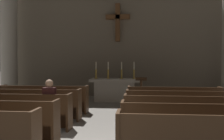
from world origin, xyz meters
name	(u,v)px	position (x,y,z in m)	size (l,w,h in m)	color
pew_left_row_3	(14,111)	(-2.22, 2.26, 0.48)	(3.06, 0.50, 0.95)	#422B19
pew_left_row_4	(31,104)	(-2.22, 3.40, 0.48)	(3.06, 0.50, 0.95)	#422B19
pew_left_row_5	(44,99)	(-2.22, 4.55, 0.48)	(3.06, 0.50, 0.95)	#422B19
pew_right_row_2	(195,125)	(2.22, 1.11, 0.48)	(3.06, 0.50, 0.95)	#422B19
pew_right_row_3	(186,114)	(2.22, 2.26, 0.48)	(3.06, 0.50, 0.95)	#422B19
pew_right_row_4	(179,106)	(2.22, 3.40, 0.48)	(3.06, 0.50, 0.95)	#422B19
pew_right_row_5	(174,101)	(2.22, 4.55, 0.48)	(3.06, 0.50, 0.95)	#422B19
column_left_third	(9,41)	(-5.09, 7.73, 2.76)	(1.19, 1.19, 5.69)	#ADA89E
altar	(115,89)	(0.00, 7.40, 0.53)	(2.20, 0.90, 1.01)	#A8A399
candlestick_outer_left	(96,73)	(-0.85, 7.40, 1.25)	(0.16, 0.16, 0.75)	#B79338
candlestick_inner_left	(108,73)	(-0.30, 7.40, 1.25)	(0.16, 0.16, 0.75)	#B79338
candlestick_inner_right	(122,73)	(0.30, 7.40, 1.25)	(0.16, 0.16, 0.75)	#B79338
candlestick_outer_right	(134,73)	(0.85, 7.40, 1.25)	(0.16, 0.16, 0.75)	#B79338
apse_with_cross	(118,30)	(0.00, 9.28, 3.39)	(11.44, 0.48, 6.78)	#706656
lectern	(141,92)	(1.16, 6.20, 0.55)	(0.44, 0.36, 1.15)	#422B19
lone_worshipper	(50,103)	(-1.24, 2.29, 0.69)	(0.32, 0.43, 1.32)	#26262B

